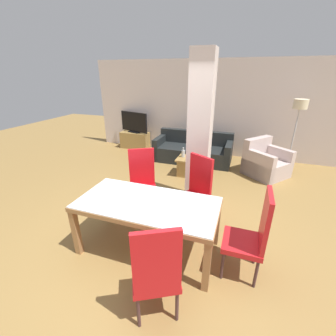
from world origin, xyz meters
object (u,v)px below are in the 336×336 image
sofa (193,151)px  dining_chair_far_right (195,190)px  tv_stand (135,140)px  armchair (265,163)px  dining_chair_near_right (156,271)px  coffee_table (189,166)px  dining_chair_far_left (143,181)px  floor_lamp (299,111)px  dining_chair_head_right (252,234)px  dining_table (148,211)px  tv_screen (134,123)px  bottle (183,153)px

sofa → dining_chair_far_right: bearing=103.8°
sofa → tv_stand: bearing=-14.1°
sofa → armchair: 1.92m
dining_chair_near_right → coffee_table: size_ratio=2.05×
dining_chair_near_right → dining_chair_far_left: bearing=90.3°
floor_lamp → dining_chair_head_right: bearing=-103.6°
dining_table → tv_stand: 4.76m
dining_chair_far_right → floor_lamp: size_ratio=0.65×
coffee_table → tv_stand: (-2.22, 1.52, 0.04)m
dining_chair_far_right → tv_stand: size_ratio=1.24×
armchair → dining_chair_far_right: bearing=13.4°
armchair → coffee_table: armchair is taller
armchair → coffee_table: (-1.75, -0.62, -0.07)m
tv_stand → dining_chair_far_left: bearing=-60.9°
armchair → tv_screen: tv_screen is taller
dining_chair_far_left → bottle: (0.22, 1.82, -0.07)m
dining_chair_far_left → coffee_table: 1.86m
tv_stand → bottle: bearing=-35.8°
floor_lamp → coffee_table: bearing=-152.5°
dining_table → dining_chair_near_right: (0.47, -0.86, -0.02)m
coffee_table → dining_chair_far_right: bearing=-72.9°
dining_table → sofa: size_ratio=0.88×
dining_chair_far_right → tv_screen: bearing=-20.7°
tv_stand → floor_lamp: size_ratio=0.53×
coffee_table → tv_stand: tv_stand is taller
dining_chair_near_right → sofa: bearing=70.2°
sofa → bottle: (-0.03, -0.96, 0.25)m
coffee_table → bottle: size_ratio=2.37×
dining_table → tv_screen: (-2.31, 4.15, 0.23)m
bottle → tv_stand: bottle is taller
dining_chair_far_right → coffee_table: 1.92m
dining_chair_near_right → tv_stand: size_ratio=1.24×
dining_chair_near_right → bottle: 3.60m
armchair → tv_stand: (-3.97, 0.90, -0.04)m
dining_chair_far_right → armchair: (1.20, 2.42, -0.30)m
coffee_table → tv_screen: bearing=145.5°
dining_table → armchair: bearing=62.9°
dining_table → coffee_table: 2.66m
tv_screen → armchair: bearing=-176.4°
dining_chair_head_right → dining_chair_near_right: same height
dining_table → dining_chair_near_right: 0.98m
tv_screen → floor_lamp: 4.62m
tv_stand → tv_screen: tv_screen is taller
dining_chair_head_right → sofa: 3.96m
dining_table → dining_chair_near_right: bearing=-61.6°
dining_chair_far_right → dining_chair_near_right: size_ratio=1.00×
dining_table → bottle: (-0.24, 2.66, -0.09)m
dining_chair_head_right → floor_lamp: (0.93, 3.85, 0.88)m
dining_table → dining_chair_far_right: 0.95m
dining_chair_head_right → bottle: 3.10m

